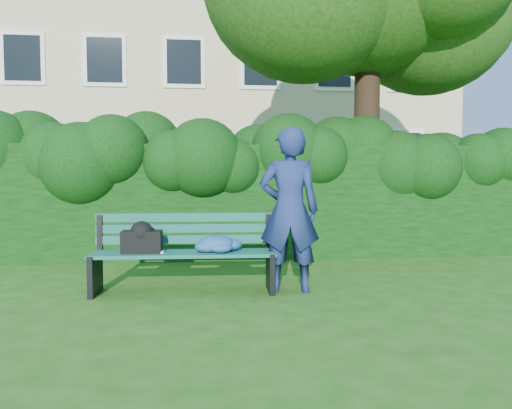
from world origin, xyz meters
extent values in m
plane|color=#265113|center=(0.00, 0.00, 0.00)|extent=(80.00, 80.00, 0.00)
cube|color=tan|center=(0.00, 14.00, 6.00)|extent=(16.00, 8.00, 12.00)
cube|color=white|center=(-6.00, 9.98, 2.00)|extent=(1.30, 0.08, 1.60)
cube|color=black|center=(-6.00, 9.94, 2.00)|extent=(1.05, 0.04, 1.35)
cube|color=white|center=(-3.60, 9.98, 2.00)|extent=(1.30, 0.08, 1.60)
cube|color=black|center=(-3.60, 9.94, 2.00)|extent=(1.05, 0.04, 1.35)
cube|color=white|center=(-1.20, 9.98, 2.00)|extent=(1.30, 0.08, 1.60)
cube|color=black|center=(-1.20, 9.94, 2.00)|extent=(1.05, 0.04, 1.35)
cube|color=white|center=(1.20, 9.98, 2.00)|extent=(1.30, 0.08, 1.60)
cube|color=black|center=(1.20, 9.94, 2.00)|extent=(1.05, 0.04, 1.35)
cube|color=white|center=(3.60, 9.98, 2.00)|extent=(1.30, 0.08, 1.60)
cube|color=black|center=(3.60, 9.94, 2.00)|extent=(1.05, 0.04, 1.35)
cube|color=white|center=(6.00, 9.98, 2.00)|extent=(1.30, 0.08, 1.60)
cube|color=black|center=(6.00, 9.94, 2.00)|extent=(1.05, 0.04, 1.35)
cube|color=white|center=(-6.00, 9.98, 4.80)|extent=(1.30, 0.08, 1.60)
cube|color=black|center=(-6.00, 9.94, 4.80)|extent=(1.05, 0.04, 1.35)
cube|color=white|center=(-3.60, 9.98, 4.80)|extent=(1.30, 0.08, 1.60)
cube|color=black|center=(-3.60, 9.94, 4.80)|extent=(1.05, 0.04, 1.35)
cube|color=white|center=(-1.20, 9.98, 4.80)|extent=(1.30, 0.08, 1.60)
cube|color=black|center=(-1.20, 9.94, 4.80)|extent=(1.05, 0.04, 1.35)
cube|color=white|center=(1.20, 9.98, 4.80)|extent=(1.30, 0.08, 1.60)
cube|color=black|center=(1.20, 9.94, 4.80)|extent=(1.05, 0.04, 1.35)
cube|color=white|center=(3.60, 9.98, 4.80)|extent=(1.30, 0.08, 1.60)
cube|color=black|center=(3.60, 9.94, 4.80)|extent=(1.05, 0.04, 1.35)
cube|color=white|center=(6.00, 9.98, 4.80)|extent=(1.30, 0.08, 1.60)
cube|color=black|center=(6.00, 9.94, 4.80)|extent=(1.05, 0.04, 1.35)
cube|color=black|center=(0.00, 2.20, 0.90)|extent=(10.00, 1.00, 1.80)
cylinder|color=black|center=(2.23, 2.76, 2.41)|extent=(0.45, 0.45, 4.82)
sphere|color=#163C0C|center=(3.53, 3.16, 4.44)|extent=(3.21, 3.21, 3.21)
cube|color=#0D453D|center=(-0.93, -0.43, 0.45)|extent=(2.09, 0.18, 0.04)
cube|color=#0D453D|center=(-0.93, -0.31, 0.45)|extent=(2.09, 0.18, 0.04)
cube|color=#0D453D|center=(-0.92, -0.19, 0.45)|extent=(2.09, 0.18, 0.04)
cube|color=#0D453D|center=(-0.92, -0.07, 0.45)|extent=(2.09, 0.18, 0.04)
cube|color=#0D453D|center=(-0.91, 0.01, 0.58)|extent=(2.08, 0.11, 0.10)
cube|color=#0D453D|center=(-0.91, 0.02, 0.71)|extent=(2.08, 0.11, 0.10)
cube|color=#0D453D|center=(-0.91, 0.03, 0.84)|extent=(2.08, 0.11, 0.10)
cube|color=black|center=(-1.92, -0.21, 0.22)|extent=(0.08, 0.50, 0.44)
cube|color=black|center=(-1.91, 0.05, 0.65)|extent=(0.06, 0.06, 0.45)
cube|color=black|center=(-1.92, -0.26, 0.44)|extent=(0.08, 0.42, 0.05)
cube|color=black|center=(0.07, -0.28, 0.22)|extent=(0.08, 0.50, 0.44)
cube|color=black|center=(0.08, -0.02, 0.65)|extent=(0.06, 0.06, 0.45)
cube|color=black|center=(0.07, -0.33, 0.44)|extent=(0.08, 0.42, 0.05)
cube|color=white|center=(-1.23, -0.29, 0.48)|extent=(0.18, 0.14, 0.02)
cube|color=black|center=(-1.39, -0.23, 0.59)|extent=(0.45, 0.25, 0.25)
imported|color=navy|center=(0.28, -0.32, 0.94)|extent=(0.74, 0.53, 1.89)
camera|label=1|loc=(-0.74, -5.93, 1.38)|focal=35.00mm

